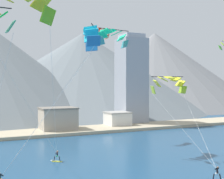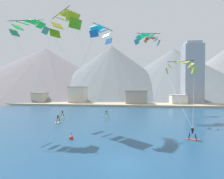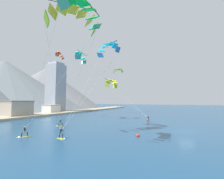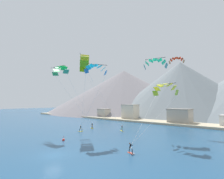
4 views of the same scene
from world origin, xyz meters
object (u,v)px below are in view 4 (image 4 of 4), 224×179
(kitesurfer_near_trail, at_px, (80,130))
(kitesurfer_far_left, at_px, (131,150))
(parafoil_kite_near_trail, at_px, (96,69))
(race_marker_buoy, at_px, (63,140))
(parafoil_kite_far_left, at_px, (165,88))
(kitesurfer_mid_center, at_px, (92,127))
(parafoil_kite_distant_low_drift, at_px, (177,60))
(kitesurfer_near_lead, at_px, (122,129))
(parafoil_kite_distant_mid_solo, at_px, (155,63))
(parafoil_kite_mid_center, at_px, (60,70))
(parafoil_kite_near_lead, at_px, (84,62))

(kitesurfer_near_trail, bearing_deg, kitesurfer_far_left, -19.78)
(parafoil_kite_near_trail, relative_size, race_marker_buoy, 15.66)
(parafoil_kite_far_left, bearing_deg, kitesurfer_far_left, -95.44)
(kitesurfer_mid_center, bearing_deg, race_marker_buoy, -63.13)
(kitesurfer_near_trail, distance_m, kitesurfer_far_left, 24.16)
(parafoil_kite_distant_low_drift, bearing_deg, kitesurfer_mid_center, -146.37)
(parafoil_kite_near_trail, bearing_deg, kitesurfer_near_lead, 94.70)
(parafoil_kite_far_left, height_order, parafoil_kite_distant_low_drift, parafoil_kite_distant_low_drift)
(kitesurfer_near_lead, height_order, parafoil_kite_near_trail, parafoil_kite_near_trail)
(kitesurfer_near_lead, xyz_separation_m, parafoil_kite_distant_mid_solo, (9.83, 2.01, 18.29))
(parafoil_kite_mid_center, bearing_deg, kitesurfer_mid_center, 86.08)
(race_marker_buoy, bearing_deg, parafoil_kite_far_left, 36.03)
(kitesurfer_near_trail, height_order, parafoil_kite_mid_center, parafoil_kite_mid_center)
(parafoil_kite_near_lead, relative_size, parafoil_kite_far_left, 1.62)
(parafoil_kite_mid_center, relative_size, race_marker_buoy, 16.41)
(kitesurfer_near_trail, distance_m, parafoil_kite_distant_low_drift, 35.44)
(kitesurfer_near_lead, relative_size, parafoil_kite_far_left, 0.14)
(parafoil_kite_near_trail, bearing_deg, kitesurfer_near_trail, 162.19)
(parafoil_kite_far_left, relative_size, parafoil_kite_distant_low_drift, 2.66)
(kitesurfer_mid_center, height_order, race_marker_buoy, kitesurfer_mid_center)
(parafoil_kite_near_lead, bearing_deg, kitesurfer_near_lead, 52.19)
(kitesurfer_near_lead, distance_m, parafoil_kite_mid_center, 23.96)
(kitesurfer_far_left, distance_m, parafoil_kite_far_left, 15.41)
(kitesurfer_near_lead, xyz_separation_m, parafoil_kite_mid_center, (-10.71, -13.54, 16.61))
(kitesurfer_far_left, xyz_separation_m, parafoil_kite_near_trail, (-13.58, 5.23, 15.68))
(kitesurfer_near_trail, xyz_separation_m, parafoil_kite_near_trail, (9.15, -2.94, 15.74))
(kitesurfer_mid_center, distance_m, parafoil_kite_near_lead, 20.34)
(kitesurfer_mid_center, relative_size, parafoil_kite_distant_low_drift, 0.38)
(kitesurfer_far_left, height_order, parafoil_kite_near_lead, parafoil_kite_near_lead)
(parafoil_kite_distant_low_drift, relative_size, race_marker_buoy, 4.48)
(race_marker_buoy, bearing_deg, parafoil_kite_distant_mid_solo, 59.86)
(kitesurfer_far_left, bearing_deg, parafoil_kite_near_lead, 159.01)
(parafoil_kite_near_lead, xyz_separation_m, parafoil_kite_distant_mid_solo, (16.44, 10.52, -0.84))
(race_marker_buoy, bearing_deg, parafoil_kite_mid_center, 152.40)
(kitesurfer_mid_center, relative_size, kitesurfer_far_left, 0.98)
(kitesurfer_mid_center, height_order, parafoil_kite_near_trail, parafoil_kite_near_trail)
(kitesurfer_mid_center, relative_size, parafoil_kite_distant_mid_solo, 0.28)
(race_marker_buoy, bearing_deg, parafoil_kite_near_lead, 116.10)
(kitesurfer_mid_center, distance_m, kitesurfer_far_left, 28.35)
(kitesurfer_near_lead, distance_m, parafoil_kite_distant_mid_solo, 20.86)
(kitesurfer_near_trail, xyz_separation_m, kitesurfer_far_left, (22.73, -8.17, 0.06))
(parafoil_kite_mid_center, height_order, race_marker_buoy, parafoil_kite_mid_center)
(kitesurfer_mid_center, bearing_deg, parafoil_kite_distant_low_drift, 33.63)
(parafoil_kite_near_trail, bearing_deg, race_marker_buoy, -112.54)
(parafoil_kite_distant_mid_solo, bearing_deg, kitesurfer_far_left, -75.89)
(kitesurfer_near_lead, height_order, parafoil_kite_far_left, parafoil_kite_far_left)
(parafoil_kite_mid_center, xyz_separation_m, parafoil_kite_distant_low_drift, (22.56, 25.78, 4.06))
(parafoil_kite_mid_center, distance_m, race_marker_buoy, 19.62)
(parafoil_kite_distant_low_drift, bearing_deg, parafoil_kite_distant_mid_solo, -101.17)
(kitesurfer_near_trail, bearing_deg, race_marker_buoy, -56.89)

